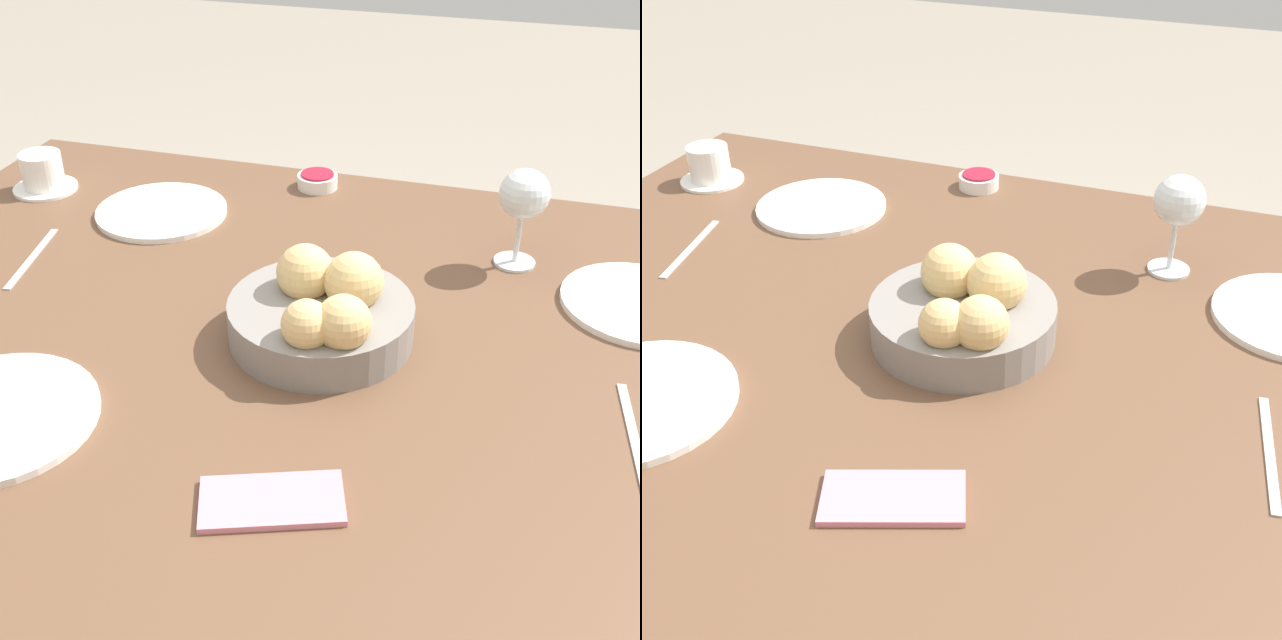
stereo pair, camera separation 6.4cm
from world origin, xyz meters
The scene contains 9 objects.
dining_table centered at (0.00, 0.00, 0.63)m, with size 1.50×1.08×0.70m.
bread_basket centered at (-0.01, 0.01, 0.75)m, with size 0.25×0.25×0.12m.
plate_near_right centered at (0.36, -0.28, 0.71)m, with size 0.23×0.23×0.01m.
wine_glass centered at (-0.24, -0.28, 0.82)m, with size 0.08×0.08×0.16m.
coffee_cup centered at (0.62, -0.31, 0.74)m, with size 0.12×0.12×0.07m.
jam_bowl_berry centered at (0.14, -0.47, 0.72)m, with size 0.07×0.07×0.03m.
fork_silver centered at (-0.41, 0.09, 0.70)m, with size 0.04×0.19×0.00m.
knife_silver centered at (0.49, -0.08, 0.70)m, with size 0.05×0.19×0.00m.
cell_phone centered at (-0.05, 0.31, 0.71)m, with size 0.17×0.12×0.01m.
Camera 1 is at (-0.26, 0.85, 1.32)m, focal length 45.00 mm.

